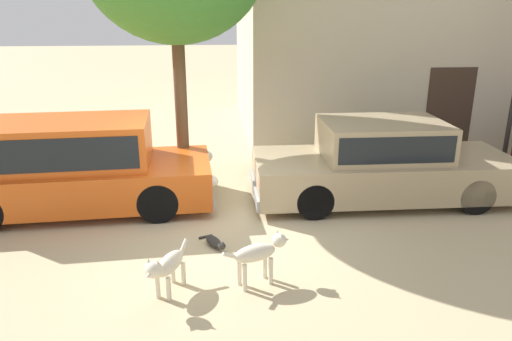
{
  "coord_description": "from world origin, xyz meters",
  "views": [
    {
      "loc": [
        -0.02,
        -7.13,
        3.39
      ],
      "look_at": [
        0.62,
        0.2,
        0.9
      ],
      "focal_mm": 34.03,
      "sensor_mm": 36.0,
      "label": 1
    }
  ],
  "objects_px": {
    "stray_dog_spotted": "(260,253)",
    "stray_dog_tan": "(166,266)",
    "stray_cat": "(215,242)",
    "parked_sedan_nearest": "(75,164)",
    "parked_sedan_second": "(382,161)"
  },
  "relations": [
    {
      "from": "stray_dog_spotted",
      "to": "stray_cat",
      "type": "height_order",
      "value": "stray_dog_spotted"
    },
    {
      "from": "stray_dog_spotted",
      "to": "stray_dog_tan",
      "type": "height_order",
      "value": "stray_dog_spotted"
    },
    {
      "from": "parked_sedan_nearest",
      "to": "stray_dog_spotted",
      "type": "height_order",
      "value": "parked_sedan_nearest"
    },
    {
      "from": "parked_sedan_nearest",
      "to": "parked_sedan_second",
      "type": "relative_size",
      "value": 0.98
    },
    {
      "from": "parked_sedan_second",
      "to": "stray_dog_tan",
      "type": "height_order",
      "value": "parked_sedan_second"
    },
    {
      "from": "stray_dog_spotted",
      "to": "stray_cat",
      "type": "distance_m",
      "value": 1.25
    },
    {
      "from": "parked_sedan_second",
      "to": "stray_dog_spotted",
      "type": "bearing_deg",
      "value": -132.24
    },
    {
      "from": "stray_dog_spotted",
      "to": "stray_dog_tan",
      "type": "xyz_separation_m",
      "value": [
        -1.16,
        -0.17,
        -0.04
      ]
    },
    {
      "from": "parked_sedan_second",
      "to": "stray_dog_spotted",
      "type": "xyz_separation_m",
      "value": [
        -2.5,
        -2.71,
        -0.29
      ]
    },
    {
      "from": "stray_dog_spotted",
      "to": "parked_sedan_second",
      "type": "bearing_deg",
      "value": 26.03
    },
    {
      "from": "stray_cat",
      "to": "parked_sedan_second",
      "type": "bearing_deg",
      "value": 89.14
    },
    {
      "from": "parked_sedan_nearest",
      "to": "parked_sedan_second",
      "type": "distance_m",
      "value": 5.44
    },
    {
      "from": "parked_sedan_nearest",
      "to": "stray_dog_spotted",
      "type": "distance_m",
      "value": 4.05
    },
    {
      "from": "stray_cat",
      "to": "stray_dog_tan",
      "type": "bearing_deg",
      "value": -55.01
    },
    {
      "from": "stray_dog_spotted",
      "to": "parked_sedan_nearest",
      "type": "bearing_deg",
      "value": 115.53
    }
  ]
}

